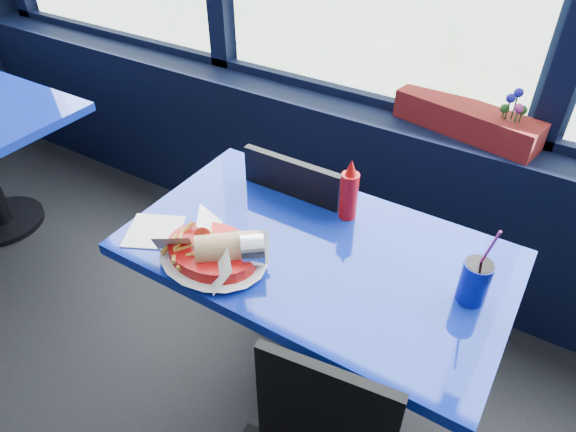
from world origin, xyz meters
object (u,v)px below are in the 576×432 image
at_px(near_table, 314,288).
at_px(soda_cup, 475,281).
at_px(flower_vase, 507,131).
at_px(chair_near_back, 306,227).
at_px(food_basket, 214,251).
at_px(planter_box, 466,119).
at_px(ketchup_bottle, 349,192).

xyz_separation_m(near_table, soda_cup, (0.47, 0.04, 0.25)).
bearing_deg(flower_vase, near_table, -112.87).
relative_size(chair_near_back, flower_vase, 3.73).
bearing_deg(chair_near_back, food_basket, 88.61).
bearing_deg(near_table, chair_near_back, 124.16).
relative_size(near_table, food_basket, 3.36).
distance_m(chair_near_back, food_basket, 0.61).
bearing_deg(near_table, planter_box, 77.74).
distance_m(planter_box, flower_vase, 0.17).
height_order(chair_near_back, flower_vase, flower_vase).
bearing_deg(planter_box, chair_near_back, -114.40).
xyz_separation_m(near_table, food_basket, (-0.23, -0.22, 0.22)).
distance_m(ketchup_bottle, soda_cup, 0.49).
bearing_deg(chair_near_back, near_table, 124.33).
bearing_deg(soda_cup, flower_vase, 98.14).
height_order(flower_vase, soda_cup, flower_vase).
height_order(near_table, planter_box, planter_box).
xyz_separation_m(near_table, ketchup_bottle, (0.01, 0.20, 0.28)).
height_order(planter_box, food_basket, planter_box).
bearing_deg(food_basket, flower_vase, 47.12).
relative_size(planter_box, soda_cup, 2.11).
relative_size(chair_near_back, soda_cup, 3.19).
distance_m(near_table, ketchup_bottle, 0.34).
distance_m(food_basket, soda_cup, 0.75).
relative_size(chair_near_back, food_basket, 2.50).
height_order(food_basket, soda_cup, soda_cup).
relative_size(near_table, soda_cup, 4.29).
bearing_deg(ketchup_bottle, food_basket, -120.42).
distance_m(near_table, soda_cup, 0.54).
height_order(ketchup_bottle, soda_cup, soda_cup).
xyz_separation_m(flower_vase, food_basket, (-0.59, -1.06, -0.08)).
xyz_separation_m(flower_vase, ketchup_bottle, (-0.35, -0.65, -0.02)).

